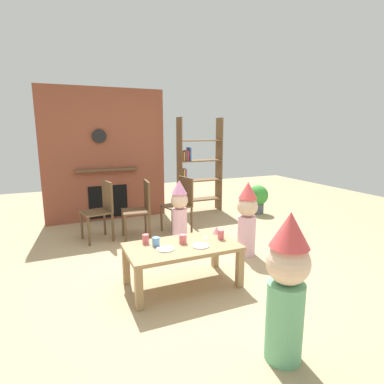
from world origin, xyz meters
The scene contains 19 objects.
ground_plane centered at (0.00, 0.00, 0.00)m, with size 12.00×12.00×0.00m, color tan.
brick_fireplace_feature centered at (-0.63, 2.60, 1.19)m, with size 2.20×0.28×2.40m.
bookshelf centered at (1.12, 2.40, 0.89)m, with size 0.90×0.28×1.90m.
coffee_table centered at (-0.31, -0.39, 0.39)m, with size 1.19×0.65×0.46m.
paper_cup_near_left centered at (0.16, -0.38, 0.51)m, with size 0.07×0.07×0.10m, color #E5666B.
paper_cup_near_right centered at (-0.28, -0.34, 0.51)m, with size 0.08×0.08×0.10m, color #E5666B.
paper_cup_center centered at (-0.65, -0.18, 0.51)m, with size 0.07×0.07×0.10m, color #E5666B.
paper_cup_far_left centered at (-0.57, -0.29, 0.50)m, with size 0.08×0.08×0.09m, color #669EE0.
paper_plate_front centered at (-0.51, -0.43, 0.46)m, with size 0.18×0.18×0.01m, color white.
paper_plate_rear centered at (-0.14, -0.50, 0.46)m, with size 0.18×0.18×0.01m, color white.
birthday_cake_slice centered at (0.20, -0.20, 0.50)m, with size 0.10×0.10×0.08m, color pink.
table_fork centered at (0.03, -0.27, 0.46)m, with size 0.15×0.02×0.01m, color silver.
child_with_cone_hat centered at (-0.04, -1.71, 0.59)m, with size 0.31×0.31×1.12m.
child_in_pink centered at (0.80, 0.06, 0.53)m, with size 0.28×0.28×1.00m.
child_by_the_chairs centered at (0.17, 0.92, 0.49)m, with size 0.26×0.26×0.93m.
dining_chair_left centered at (-0.88, 1.46, 0.51)m, with size 0.47×0.47×0.90m.
dining_chair_middle centered at (-0.32, 1.27, 0.51)m, with size 0.44×0.44×0.90m.
dining_chair_right centered at (0.36, 1.34, 0.51)m, with size 0.47×0.47×0.90m.
potted_plant_tall centered at (2.19, 1.77, 0.33)m, with size 0.40×0.40×0.58m.
Camera 1 is at (-1.46, -3.31, 1.66)m, focal length 29.18 mm.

